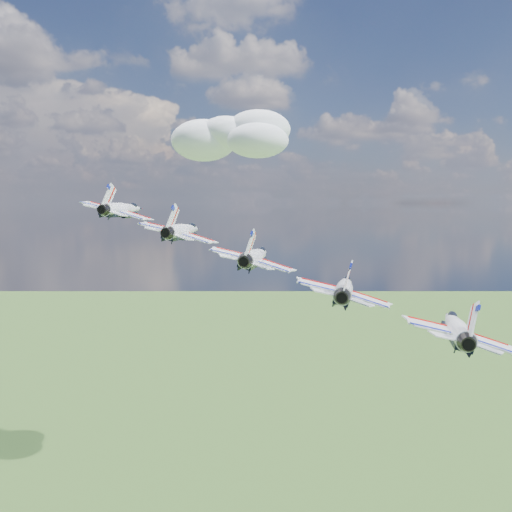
{
  "coord_description": "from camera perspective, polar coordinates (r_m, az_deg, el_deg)",
  "views": [
    {
      "loc": [
        3.71,
        -67.65,
        153.94
      ],
      "look_at": [
        16.57,
        4.3,
        147.17
      ],
      "focal_mm": 40.0,
      "sensor_mm": 36.0,
      "label": 1
    }
  ],
  "objects": [
    {
      "name": "cloud_far",
      "position": [
        285.37,
        -2.41,
        11.77
      ],
      "size": [
        55.61,
        43.69,
        21.85
      ],
      "primitive_type": "ellipsoid",
      "color": "white"
    },
    {
      "name": "jet_0",
      "position": [
        90.95,
        -13.12,
        4.6
      ],
      "size": [
        16.05,
        18.44,
        7.06
      ],
      "primitive_type": null,
      "rotation": [
        0.0,
        0.25,
        -0.37
      ],
      "color": "white"
    },
    {
      "name": "jet_3",
      "position": [
        66.85,
        8.86,
        -3.13
      ],
      "size": [
        16.05,
        18.44,
        7.06
      ],
      "primitive_type": null,
      "rotation": [
        0.0,
        0.25,
        -0.37
      ],
      "color": "white"
    },
    {
      "name": "jet_1",
      "position": [
        81.58,
        -7.25,
        2.56
      ],
      "size": [
        16.05,
        18.44,
        7.06
      ],
      "primitive_type": null,
      "rotation": [
        0.0,
        0.25,
        -0.37
      ],
      "color": "white"
    },
    {
      "name": "jet_4",
      "position": [
        62.45,
        19.37,
        -6.71
      ],
      "size": [
        16.05,
        18.44,
        7.06
      ],
      "primitive_type": null,
      "rotation": [
        0.0,
        0.25,
        -0.37
      ],
      "color": "silver"
    },
    {
      "name": "jet_2",
      "position": [
        73.4,
        0.0,
        0.0
      ],
      "size": [
        16.05,
        18.44,
        7.06
      ],
      "primitive_type": null,
      "rotation": [
        0.0,
        0.25,
        -0.37
      ],
      "color": "white"
    }
  ]
}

